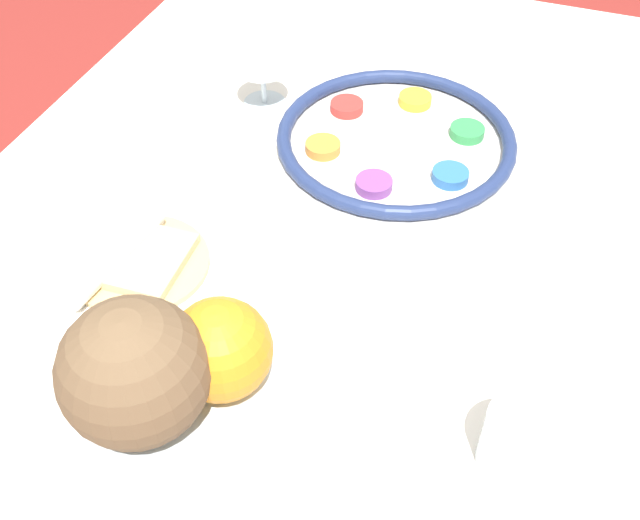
# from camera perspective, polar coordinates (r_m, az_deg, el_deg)

# --- Properties ---
(ground_plane) EXTENTS (8.00, 8.00, 0.00)m
(ground_plane) POSITION_cam_1_polar(r_m,az_deg,el_deg) (1.55, -1.58, -19.04)
(ground_plane) COLOR maroon
(dining_table) EXTENTS (1.50, 0.90, 0.75)m
(dining_table) POSITION_cam_1_polar(r_m,az_deg,el_deg) (1.22, -1.94, -11.52)
(dining_table) COLOR silver
(dining_table) RESTS_ON ground_plane
(seder_plate) EXTENTS (0.34, 0.34, 0.03)m
(seder_plate) POSITION_cam_1_polar(r_m,az_deg,el_deg) (1.07, 5.79, 9.06)
(seder_plate) COLOR silver
(seder_plate) RESTS_ON dining_table
(wine_glass) EXTENTS (0.08, 0.08, 0.12)m
(wine_glass) POSITION_cam_1_polar(r_m,az_deg,el_deg) (1.13, -4.48, 15.45)
(wine_glass) COLOR silver
(wine_glass) RESTS_ON dining_table
(fruit_stand) EXTENTS (0.19, 0.19, 0.13)m
(fruit_stand) POSITION_cam_1_polar(r_m,az_deg,el_deg) (0.65, -9.68, -12.43)
(fruit_stand) COLOR silver
(fruit_stand) RESTS_ON dining_table
(orange_fruit) EXTENTS (0.09, 0.09, 0.09)m
(orange_fruit) POSITION_cam_1_polar(r_m,az_deg,el_deg) (0.61, -7.62, -6.78)
(orange_fruit) COLOR orange
(orange_fruit) RESTS_ON fruit_stand
(coconut) EXTENTS (0.12, 0.12, 0.12)m
(coconut) POSITION_cam_1_polar(r_m,az_deg,el_deg) (0.59, -13.94, -8.28)
(coconut) COLOR brown
(coconut) RESTS_ON fruit_stand
(bread_plate) EXTENTS (0.17, 0.17, 0.02)m
(bread_plate) POSITION_cam_1_polar(r_m,az_deg,el_deg) (0.92, -13.52, -0.11)
(bread_plate) COLOR tan
(bread_plate) RESTS_ON dining_table
(napkin_roll) EXTENTS (0.17, 0.07, 0.05)m
(napkin_roll) POSITION_cam_1_polar(r_m,az_deg,el_deg) (0.92, -15.91, 0.69)
(napkin_roll) COLOR white
(napkin_roll) RESTS_ON dining_table
(cup_near) EXTENTS (0.08, 0.08, 0.07)m
(cup_near) POSITION_cam_1_polar(r_m,az_deg,el_deg) (0.74, 15.10, -13.27)
(cup_near) COLOR silver
(cup_near) RESTS_ON dining_table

